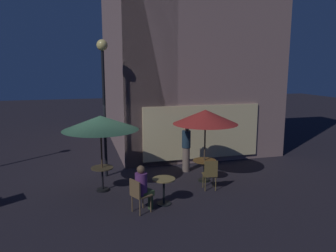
{
  "coord_description": "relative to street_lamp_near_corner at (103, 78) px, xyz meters",
  "views": [
    {
      "loc": [
        -0.6,
        -10.35,
        3.78
      ],
      "look_at": [
        2.07,
        -0.53,
        1.94
      ],
      "focal_mm": 35.43,
      "sensor_mm": 36.0,
      "label": 1
    }
  ],
  "objects": [
    {
      "name": "patio_umbrella_0",
      "position": [
        -0.23,
        -1.36,
        -1.28
      ],
      "size": [
        2.28,
        2.28,
        2.34
      ],
      "color": "black",
      "rests_on": "ground"
    },
    {
      "name": "cafe_table_0",
      "position": [
        -0.23,
        -1.36,
        -2.87
      ],
      "size": [
        0.68,
        0.68,
        0.75
      ],
      "color": "black",
      "rests_on": "ground"
    },
    {
      "name": "patio_umbrella_1",
      "position": [
        3.11,
        -1.35,
        -1.23
      ],
      "size": [
        2.12,
        2.12,
        2.4
      ],
      "color": "black",
      "rests_on": "ground"
    },
    {
      "name": "cafe_table_1",
      "position": [
        3.11,
        -1.35,
        -2.86
      ],
      "size": [
        0.77,
        0.77,
        0.72
      ],
      "color": "black",
      "rests_on": "ground"
    },
    {
      "name": "patron_standing_1",
      "position": [
        2.85,
        -0.22,
        -2.52
      ],
      "size": [
        0.31,
        0.31,
        1.71
      ],
      "rotation": [
        0.0,
        0.0,
        2.72
      ],
      "color": "#7E6A5D",
      "rests_on": "ground"
    },
    {
      "name": "ground_plane",
      "position": [
        -0.24,
        -0.91,
        -3.39
      ],
      "size": [
        60.0,
        60.0,
        0.0
      ],
      "primitive_type": "plane",
      "color": "black"
    },
    {
      "name": "cafe_table_2",
      "position": [
        1.33,
        -2.84,
        -2.89
      ],
      "size": [
        0.63,
        0.63,
        0.74
      ],
      "color": "black",
      "rests_on": "ground"
    },
    {
      "name": "patron_seated_0",
      "position": [
        0.69,
        -3.15,
        -2.68
      ],
      "size": [
        0.52,
        0.44,
        1.27
      ],
      "rotation": [
        0.0,
        0.0,
        0.44
      ],
      "color": "#314629",
      "rests_on": "ground"
    },
    {
      "name": "cafe_chair_0",
      "position": [
        2.97,
        -2.21,
        -2.82
      ],
      "size": [
        0.47,
        0.47,
        0.96
      ],
      "rotation": [
        0.0,
        0.0,
        1.4
      ],
      "color": "brown",
      "rests_on": "ground"
    },
    {
      "name": "cafe_building",
      "position": [
        2.8,
        3.61,
        1.48
      ],
      "size": [
        6.76,
        8.93,
        9.76
      ],
      "color": "gray",
      "rests_on": "ground"
    },
    {
      "name": "street_lamp_near_corner",
      "position": [
        0.0,
        0.0,
        0.0
      ],
      "size": [
        0.37,
        0.37,
        4.65
      ],
      "color": "black",
      "rests_on": "ground"
    },
    {
      "name": "cafe_chair_1",
      "position": [
        0.56,
        -3.21,
        -2.84
      ],
      "size": [
        0.58,
        0.58,
        0.91
      ],
      "rotation": [
        0.0,
        0.0,
        0.44
      ],
      "color": "brown",
      "rests_on": "ground"
    }
  ]
}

